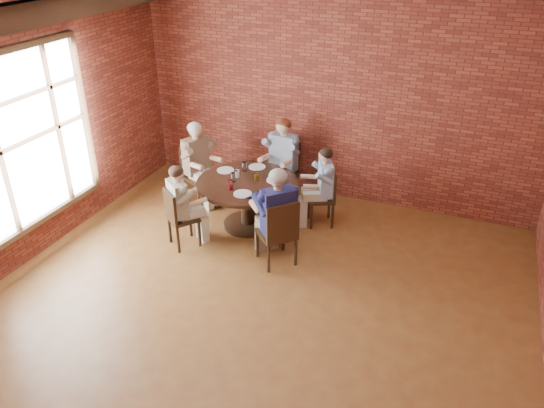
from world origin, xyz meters
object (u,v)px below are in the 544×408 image
at_px(chair_c, 196,171).
at_px(diner_c, 199,164).
at_px(dining_table, 248,195).
at_px(diner_d, 182,206).
at_px(chair_b, 284,168).
at_px(diner_e, 276,217).
at_px(smartphone, 251,196).
at_px(diner_b, 282,160).
at_px(chair_e, 279,231).
at_px(chair_a, 326,195).
at_px(diner_a, 322,187).
at_px(chair_d, 178,216).

height_order(chair_c, diner_c, diner_c).
relative_size(dining_table, diner_d, 1.21).
bearing_deg(chair_b, diner_e, -64.08).
xyz_separation_m(dining_table, smartphone, (0.25, -0.42, 0.23)).
height_order(diner_b, chair_e, diner_b).
distance_m(diner_d, smartphone, 0.97).
distance_m(chair_a, diner_d, 2.16).
height_order(chair_e, smartphone, chair_e).
bearing_deg(chair_c, diner_d, -136.03).
height_order(diner_a, chair_e, diner_a).
height_order(diner_a, diner_d, diner_d).
xyz_separation_m(diner_c, smartphone, (1.30, -0.85, 0.07)).
height_order(dining_table, diner_e, diner_e).
xyz_separation_m(chair_a, chair_b, (-0.90, 0.60, 0.04)).
distance_m(diner_a, chair_c, 2.14).
bearing_deg(diner_d, diner_e, -138.57).
bearing_deg(chair_c, chair_a, -66.50).
bearing_deg(smartphone, chair_c, 154.37).
height_order(dining_table, diner_d, diner_d).
bearing_deg(chair_e, diner_c, -79.11).
xyz_separation_m(chair_c, chair_d, (0.47, -1.35, -0.03)).
relative_size(chair_c, diner_e, 0.68).
bearing_deg(chair_d, diner_b, -75.98).
distance_m(dining_table, chair_a, 1.18).
bearing_deg(diner_a, chair_d, -76.51).
bearing_deg(chair_c, diner_c, -90.00).
bearing_deg(chair_d, chair_c, -33.61).
bearing_deg(diner_d, chair_c, -31.11).
bearing_deg(diner_a, chair_a, 90.00).
bearing_deg(diner_b, smartphone, -77.85).
bearing_deg(diner_d, diner_c, -33.90).
bearing_deg(diner_c, dining_table, -90.00).
xyz_separation_m(diner_a, diner_d, (-1.62, -1.31, 0.00)).
height_order(diner_c, chair_d, diner_c).
xyz_separation_m(chair_e, diner_e, (-0.07, 0.07, 0.18)).
bearing_deg(diner_c, diner_b, -41.68).
distance_m(dining_table, diner_c, 1.15).
xyz_separation_m(chair_b, chair_c, (-1.30, -0.65, -0.01)).
height_order(diner_d, smartphone, diner_d).
bearing_deg(chair_e, diner_a, -144.02).
relative_size(chair_b, chair_e, 1.00).
height_order(diner_b, chair_c, diner_b).
bearing_deg(chair_b, chair_e, -62.81).
distance_m(chair_e, diner_e, 0.20).
distance_m(diner_c, chair_d, 1.38).
bearing_deg(diner_b, diner_c, -145.89).
distance_m(diner_a, diner_e, 1.23).
distance_m(diner_e, smartphone, 0.59).
height_order(chair_a, diner_a, diner_a).
relative_size(diner_d, chair_e, 1.28).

